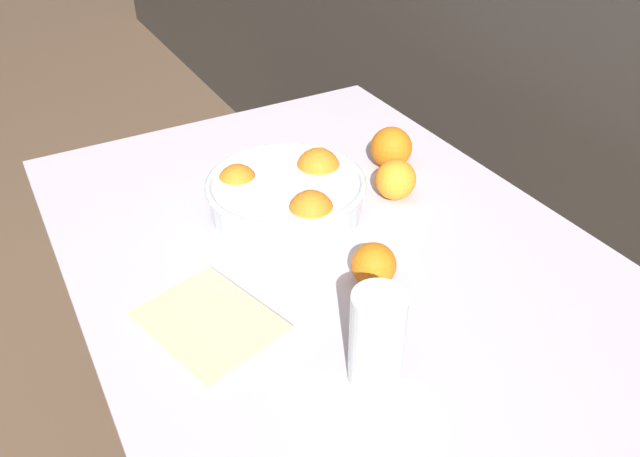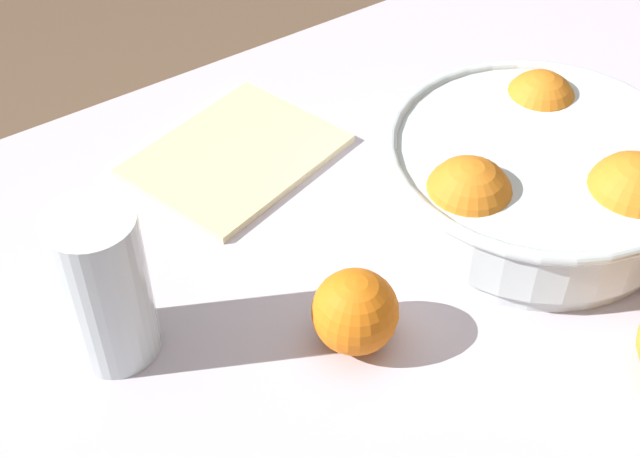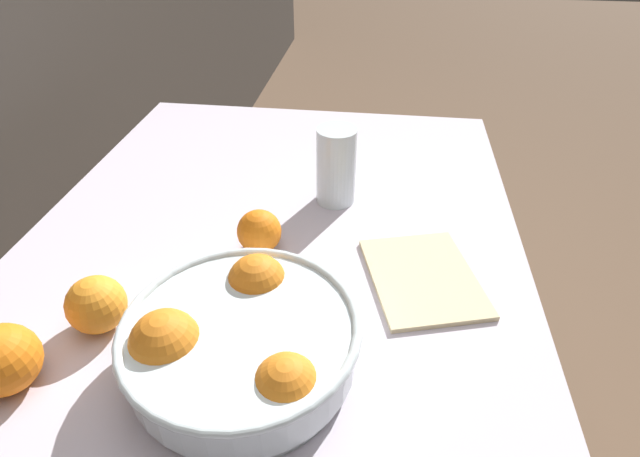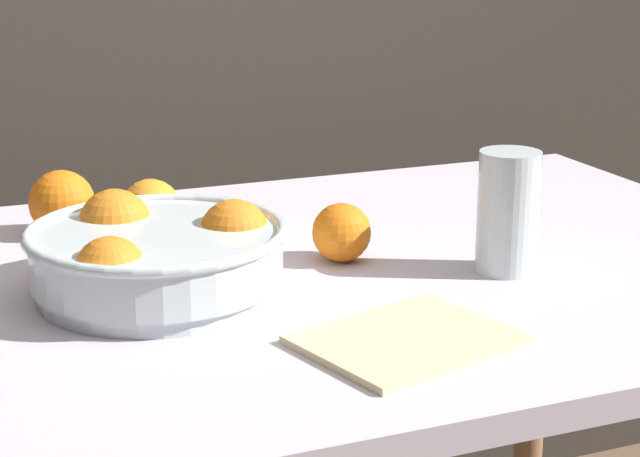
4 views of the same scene
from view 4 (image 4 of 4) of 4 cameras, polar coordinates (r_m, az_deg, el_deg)
The scene contains 7 objects.
dining_table at distance 1.26m, azimuth -1.01°, elevation -6.04°, with size 1.23×0.81×0.76m.
fruit_bowl at distance 1.15m, azimuth -8.68°, elevation -1.37°, with size 0.28×0.28×0.10m.
juice_glass at distance 1.22m, azimuth 9.97°, elevation 0.51°, with size 0.07×0.07×0.14m.
orange_loose_near_bowl at distance 1.35m, azimuth -9.01°, elevation 1.02°, with size 0.08×0.08×0.08m, color orange.
orange_loose_front at distance 1.25m, azimuth 1.16°, elevation -0.21°, with size 0.07×0.07×0.07m, color orange.
orange_loose_aside at distance 1.39m, azimuth -13.60°, elevation 1.35°, with size 0.08×0.08×0.08m, color orange.
napkin at distance 1.02m, azimuth 4.67°, elevation -5.91°, with size 0.19×0.15×0.01m, color beige.
Camera 4 is at (-0.41, -1.09, 1.16)m, focal length 60.00 mm.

